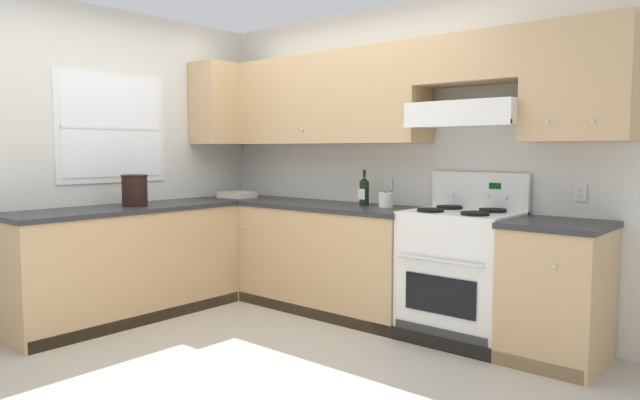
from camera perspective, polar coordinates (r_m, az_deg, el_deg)
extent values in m
plane|color=#B2AA99|center=(4.17, -8.94, -14.29)|extent=(7.04, 7.04, 0.00)
cube|color=silver|center=(4.89, 9.12, 3.76)|extent=(4.68, 0.12, 2.55)
cube|color=tan|center=(5.22, -0.41, 9.66)|extent=(2.16, 0.34, 0.76)
cube|color=tan|center=(4.13, 23.96, 10.51)|extent=(0.67, 0.34, 0.76)
cube|color=tan|center=(4.42, 14.66, 13.11)|extent=(0.80, 0.34, 0.34)
cube|color=white|center=(4.35, 14.31, 8.09)|extent=(0.80, 0.46, 0.17)
cube|color=white|center=(4.15, 12.94, 7.25)|extent=(0.80, 0.03, 0.04)
sphere|color=silver|center=(5.07, -1.76, 6.86)|extent=(0.02, 0.02, 0.02)
sphere|color=silver|center=(3.98, 21.21, 7.08)|extent=(0.02, 0.02, 0.02)
sphere|color=silver|center=(3.90, 24.97, 7.00)|extent=(0.02, 0.02, 0.02)
cube|color=silver|center=(4.94, 6.64, 1.54)|extent=(0.08, 0.01, 0.12)
cube|color=silver|center=(4.94, 6.61, 1.79)|extent=(0.03, 0.00, 0.03)
cube|color=silver|center=(4.94, 6.60, 1.28)|extent=(0.03, 0.00, 0.03)
cube|color=silver|center=(4.28, 23.98, 0.65)|extent=(0.08, 0.01, 0.12)
cube|color=silver|center=(4.28, 23.97, 0.94)|extent=(0.03, 0.00, 0.03)
cube|color=silver|center=(4.28, 23.95, 0.35)|extent=(0.03, 0.00, 0.03)
cube|color=silver|center=(5.33, -19.74, 3.63)|extent=(0.12, 4.00, 2.55)
cube|color=white|center=(5.28, -19.57, 6.61)|extent=(0.04, 1.00, 0.92)
cube|color=white|center=(5.26, -19.46, 6.62)|extent=(0.01, 0.90, 0.82)
cube|color=white|center=(5.26, -19.45, 6.62)|extent=(0.01, 0.90, 0.02)
cube|color=tan|center=(5.78, -9.07, 9.13)|extent=(0.34, 0.64, 0.76)
cube|color=tan|center=(5.19, -1.53, -5.43)|extent=(2.23, 0.61, 0.87)
cube|color=#2D2D30|center=(5.13, -1.54, -0.42)|extent=(2.25, 0.63, 0.04)
cube|color=tan|center=(4.10, 21.97, -8.57)|extent=(0.58, 0.61, 0.87)
cube|color=#2D2D30|center=(4.02, 22.18, -2.24)|extent=(0.61, 0.63, 0.04)
cube|color=black|center=(4.65, 2.50, -11.60)|extent=(3.54, 0.06, 0.09)
sphere|color=silver|center=(5.24, -7.48, -2.67)|extent=(0.03, 0.03, 0.03)
sphere|color=silver|center=(3.73, 21.82, -6.05)|extent=(0.03, 0.03, 0.03)
cube|color=tan|center=(5.04, -18.37, -6.00)|extent=(0.61, 1.89, 0.87)
cube|color=#2D2D30|center=(4.97, -18.51, -0.84)|extent=(0.63, 1.91, 0.04)
cube|color=black|center=(4.90, -16.54, -10.96)|extent=(0.06, 1.85, 0.09)
cube|color=white|center=(4.36, 13.46, -7.31)|extent=(0.76, 0.58, 0.91)
cube|color=black|center=(4.12, 11.55, -9.06)|extent=(0.53, 0.01, 0.26)
cylinder|color=silver|center=(4.05, 11.45, -5.82)|extent=(0.65, 0.02, 0.02)
cube|color=#333333|center=(4.20, 11.49, -12.84)|extent=(0.70, 0.01, 0.11)
cube|color=white|center=(4.28, 13.58, -1.23)|extent=(0.76, 0.58, 0.02)
cube|color=white|center=(4.51, 15.18, 0.77)|extent=(0.76, 0.04, 0.29)
cube|color=#053F0C|center=(4.44, 16.65, 1.32)|extent=(0.09, 0.01, 0.04)
cylinder|color=black|center=(4.24, 10.68, -0.99)|extent=(0.19, 0.19, 0.02)
cylinder|color=black|center=(4.24, 10.68, -1.07)|extent=(0.07, 0.07, 0.01)
cylinder|color=black|center=(4.08, 14.83, -1.29)|extent=(0.19, 0.19, 0.02)
cylinder|color=black|center=(4.08, 14.83, -1.37)|extent=(0.07, 0.07, 0.01)
cylinder|color=black|center=(4.48, 12.46, -0.70)|extent=(0.19, 0.19, 0.02)
cylinder|color=black|center=(4.48, 12.46, -0.78)|extent=(0.07, 0.07, 0.01)
cylinder|color=black|center=(4.33, 16.43, -0.97)|extent=(0.19, 0.19, 0.02)
cylinder|color=black|center=(4.33, 16.43, -1.05)|extent=(0.07, 0.07, 0.01)
cylinder|color=white|center=(4.59, 12.71, 0.58)|extent=(0.04, 0.02, 0.04)
cylinder|color=white|center=(4.53, 14.29, 0.49)|extent=(0.04, 0.02, 0.04)
cylinder|color=white|center=(4.47, 15.91, 0.40)|extent=(0.04, 0.02, 0.04)
cylinder|color=white|center=(4.41, 17.57, 0.30)|extent=(0.04, 0.02, 0.04)
cylinder|color=black|center=(4.84, 4.32, 0.64)|extent=(0.08, 0.08, 0.20)
cone|color=black|center=(4.83, 4.33, 2.02)|extent=(0.08, 0.08, 0.04)
cylinder|color=black|center=(4.83, 4.33, 2.72)|extent=(0.03, 0.03, 0.08)
cylinder|color=gold|center=(4.83, 4.34, 3.09)|extent=(0.03, 0.03, 0.02)
cube|color=silver|center=(4.80, 4.03, 0.57)|extent=(0.07, 0.00, 0.09)
cube|color=beige|center=(5.68, -8.06, 0.32)|extent=(0.25, 0.19, 0.02)
cube|color=beige|center=(5.61, -8.93, 0.45)|extent=(0.32, 0.01, 0.06)
cube|color=beige|center=(5.76, -7.22, 0.58)|extent=(0.32, 0.01, 0.06)
cube|color=beige|center=(5.79, -9.06, 0.59)|extent=(0.01, 0.21, 0.06)
cube|color=beige|center=(5.57, -7.03, 0.44)|extent=(0.01, 0.21, 0.06)
cylinder|color=black|center=(4.98, -17.57, 0.87)|extent=(0.20, 0.20, 0.25)
torus|color=black|center=(4.97, -17.60, 2.28)|extent=(0.21, 0.21, 0.01)
cylinder|color=white|center=(4.70, 6.44, 0.02)|extent=(0.12, 0.12, 0.12)
cylinder|color=#9E7A51|center=(4.70, 6.44, 0.70)|extent=(0.04, 0.04, 0.01)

